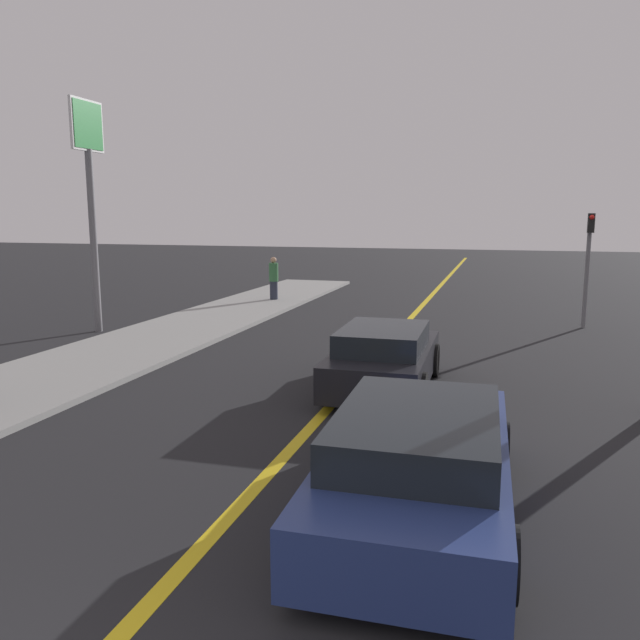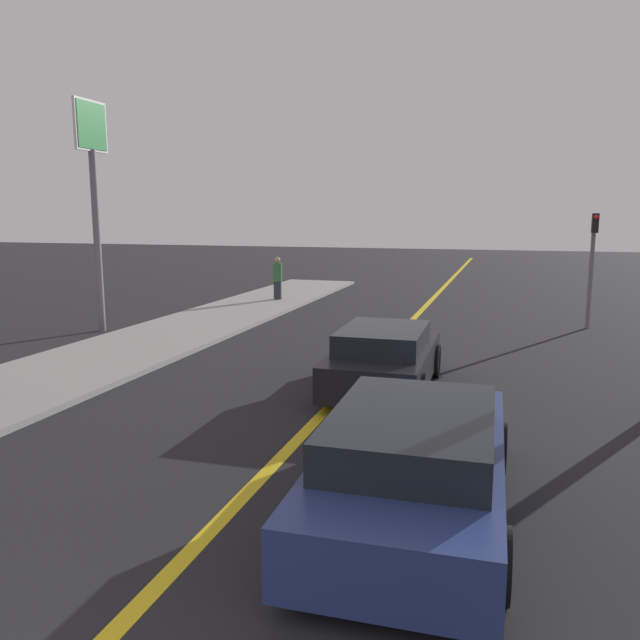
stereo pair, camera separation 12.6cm
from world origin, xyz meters
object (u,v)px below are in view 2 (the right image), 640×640
at_px(pedestrian_mid_group, 277,278).
at_px(traffic_light, 592,257).
at_px(car_near_right_lane, 414,462).
at_px(roadside_sign, 93,171).
at_px(car_ahead_center, 384,358).

bearing_deg(pedestrian_mid_group, traffic_light, -13.55).
bearing_deg(car_near_right_lane, pedestrian_mid_group, 114.52).
height_order(car_near_right_lane, roadside_sign, roadside_sign).
xyz_separation_m(pedestrian_mid_group, traffic_light, (10.69, -2.58, 1.18)).
bearing_deg(roadside_sign, car_near_right_lane, -39.76).
relative_size(car_near_right_lane, traffic_light, 1.38).
relative_size(car_ahead_center, roadside_sign, 0.62).
bearing_deg(traffic_light, car_near_right_lane, -103.60).
xyz_separation_m(car_near_right_lane, traffic_light, (3.15, 13.00, 1.47)).
relative_size(car_ahead_center, pedestrian_mid_group, 2.45).
bearing_deg(car_near_right_lane, traffic_light, 75.07).
distance_m(car_ahead_center, traffic_light, 9.37).
distance_m(pedestrian_mid_group, roadside_sign, 8.35).
height_order(pedestrian_mid_group, traffic_light, traffic_light).
bearing_deg(car_ahead_center, roadside_sign, 156.82).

